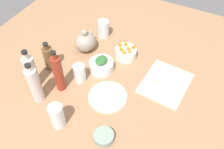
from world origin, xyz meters
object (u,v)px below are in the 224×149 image
Objects in this scene: cutting_board at (165,83)px; bottle_0 at (58,73)px; drinking_glass_2 at (80,73)px; plate_tofu at (108,97)px; teapot at (85,42)px; drinking_glass_0 at (57,116)px; bottle_1 at (49,58)px; bowl_small_side at (104,137)px; bottle_2 at (35,85)px; bowl_greens at (101,66)px; bottle_3 at (31,71)px; drinking_glass_1 at (104,29)px; bowl_carrots at (126,53)px.

bottle_0 is (-29.57, 51.28, 11.50)cm from cutting_board.
cutting_board is at bearing -66.40° from drinking_glass_2.
teapot is at bearing 47.87° from plate_tofu.
bottle_1 is at bearing 42.38° from drinking_glass_0.
teapot is at bearing 38.89° from bowl_small_side.
drinking_glass_0 is (-8.04, -18.85, -4.62)cm from bottle_2.
plate_tofu reaches higher than cutting_board.
teapot reaches higher than drinking_glass_2.
bowl_greens is 45.60cm from bowl_small_side.
bottle_0 is 15.34cm from bottle_3.
bowl_small_side is at bearing -151.33° from drinking_glass_1.
bowl_carrots is 0.83× the size of teapot.
drinking_glass_0 is (-49.36, 38.73, 6.50)cm from cutting_board.
teapot is 26.51cm from drinking_glass_2.
bottle_1 is at bearing 113.92° from bowl_greens.
bowl_carrots is 58.23cm from bowl_small_side.
bottle_0 is 23.96cm from drinking_glass_0.
bottle_2 is at bearing 118.13° from plate_tofu.
plate_tofu is 21.46cm from bowl_greens.
bowl_carrots reaches higher than bowl_small_side.
plate_tofu is 1.11× the size of bottle_1.
bowl_carrots is 0.94× the size of drinking_glass_0.
bottle_0 reaches higher than bottle_3.
bottle_3 is (-34.42, 65.79, 10.38)cm from cutting_board.
plate_tofu is at bearing -148.91° from drinking_glass_1.
bottle_2 is at bearing 151.76° from bottle_0.
plate_tofu is 0.81× the size of bottle_2.
bottle_2 reaches higher than teapot.
teapot is (28.23, 31.21, 5.64)cm from plate_tofu.
bottle_2 reaches higher than cutting_board.
bowl_carrots is (33.66, 5.08, 2.53)cm from plate_tofu.
drinking_glass_1 is at bearing -18.57° from bottle_1.
bottle_1 reaches higher than teapot.
drinking_glass_0 is at bearing -137.62° from bottle_1.
bowl_greens is 42.52cm from drinking_glass_0.
bottle_3 is at bearing 166.35° from drinking_glass_1.
drinking_glass_1 is at bearing 10.69° from drinking_glass_0.
drinking_glass_2 is (-12.62, 7.03, 2.43)cm from bowl_greens.
bowl_small_side reaches higher than cutting_board.
bottle_2 is 63.55cm from drinking_glass_1.
drinking_glass_2 is at bearing 150.86° from bowl_greens.
bowl_small_side is at bearing -131.66° from drinking_glass_2.
plate_tofu is 1.48× the size of bowl_greens.
teapot is at bearing 101.73° from bowl_carrots.
teapot is 34.85cm from bottle_0.
bottle_0 is (-34.06, -4.65, 5.76)cm from teapot.
bowl_greens is 1.46× the size of bowl_small_side.
plate_tofu is 1.91× the size of drinking_glass_2.
bottle_2 is (-34.29, 19.67, 8.48)cm from bowl_greens.
bottle_3 reaches higher than cutting_board.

